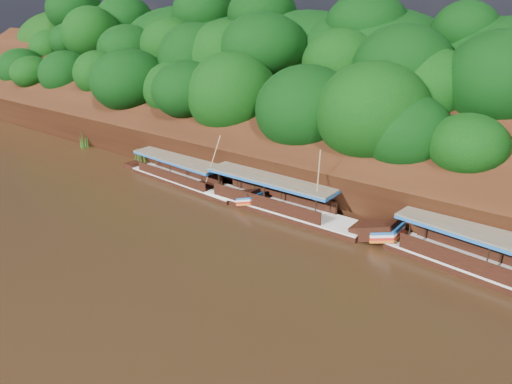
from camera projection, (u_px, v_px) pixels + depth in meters
ground at (230, 263)px, 29.83m from camera, size 160.00×160.00×0.00m
riverbank at (388, 147)px, 45.93m from camera, size 120.00×30.06×19.40m
boat_1 at (291, 208)px, 35.94m from camera, size 15.47×2.82×6.21m
boat_2 at (190, 181)px, 41.49m from camera, size 14.00×2.83×5.35m
reeds at (277, 191)px, 38.37m from camera, size 48.73×2.35×2.10m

